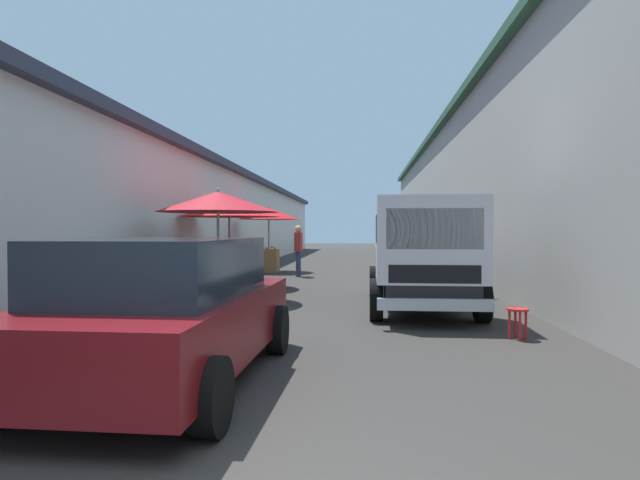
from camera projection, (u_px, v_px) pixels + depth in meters
name	position (u px, v px, depth m)	size (l,w,h in m)	color
ground	(336.00, 281.00, 16.05)	(90.00, 90.00, 0.00)	#33302D
building_left_whitewash	(132.00, 219.00, 18.85)	(49.80, 7.50, 3.87)	silver
building_right_concrete	(560.00, 190.00, 17.65)	(49.80, 7.50, 5.70)	gray
fruit_stall_mid_lane	(228.00, 218.00, 14.05)	(2.74, 2.74, 2.33)	#9E9EA3
fruit_stall_near_right	(219.00, 211.00, 11.28)	(2.60, 2.60, 2.44)	#9E9EA3
fruit_stall_near_left	(269.00, 222.00, 19.41)	(2.24, 2.24, 2.43)	#9E9EA3
hatchback_car	(167.00, 310.00, 5.29)	(3.95, 2.00, 1.45)	#600F14
delivery_truck	(425.00, 258.00, 9.53)	(4.94, 2.02, 2.08)	black
vendor_by_crates	(463.00, 257.00, 12.23)	(0.44, 0.52, 1.57)	navy
vendor_in_shade	(298.00, 247.00, 17.41)	(0.67, 0.23, 1.69)	navy
plastic_stool	(518.00, 316.00, 7.43)	(0.30, 0.30, 0.43)	red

